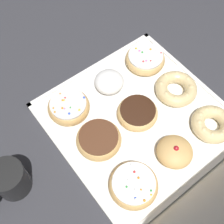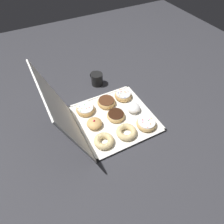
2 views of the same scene
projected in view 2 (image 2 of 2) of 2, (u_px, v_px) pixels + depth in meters
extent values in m
plane|color=#333338|center=(115.00, 119.00, 1.25)|extent=(3.00, 3.00, 0.00)
cube|color=white|center=(115.00, 118.00, 1.25)|extent=(0.44, 0.44, 0.01)
cube|color=white|center=(144.00, 106.00, 1.32)|extent=(0.44, 0.01, 0.01)
cube|color=white|center=(82.00, 131.00, 1.18)|extent=(0.44, 0.01, 0.01)
cube|color=white|center=(133.00, 144.00, 1.12)|extent=(0.01, 0.44, 0.01)
cube|color=white|center=(100.00, 97.00, 1.38)|extent=(0.01, 0.44, 0.01)
cube|color=white|center=(63.00, 113.00, 1.01)|extent=(0.44, 0.15, 0.40)
torus|color=#E5B770|center=(146.00, 124.00, 1.19)|extent=(0.12, 0.12, 0.03)
cylinder|color=white|center=(147.00, 122.00, 1.18)|extent=(0.10, 0.10, 0.01)
sphere|color=red|center=(143.00, 123.00, 1.17)|extent=(0.00, 0.00, 0.00)
sphere|color=green|center=(149.00, 120.00, 1.18)|extent=(0.01, 0.01, 0.01)
sphere|color=pink|center=(143.00, 121.00, 1.18)|extent=(0.01, 0.01, 0.01)
sphere|color=pink|center=(150.00, 119.00, 1.19)|extent=(0.01, 0.01, 0.01)
sphere|color=red|center=(143.00, 120.00, 1.19)|extent=(0.01, 0.01, 0.01)
sphere|color=yellow|center=(151.00, 118.00, 1.19)|extent=(0.01, 0.01, 0.01)
sphere|color=white|center=(149.00, 126.00, 1.16)|extent=(0.00, 0.00, 0.00)
sphere|color=orange|center=(150.00, 124.00, 1.17)|extent=(0.01, 0.01, 0.01)
sphere|color=red|center=(148.00, 128.00, 1.15)|extent=(0.00, 0.00, 0.00)
ellipsoid|color=white|center=(134.00, 108.00, 1.27)|extent=(0.08, 0.08, 0.05)
torus|color=tan|center=(123.00, 95.00, 1.36)|extent=(0.11, 0.11, 0.04)
cylinder|color=white|center=(123.00, 93.00, 1.34)|extent=(0.10, 0.10, 0.01)
sphere|color=pink|center=(121.00, 92.00, 1.35)|extent=(0.00, 0.00, 0.00)
sphere|color=yellow|center=(119.00, 96.00, 1.32)|extent=(0.01, 0.01, 0.01)
sphere|color=orange|center=(121.00, 91.00, 1.35)|extent=(0.01, 0.01, 0.01)
sphere|color=yellow|center=(125.00, 92.00, 1.35)|extent=(0.00, 0.00, 0.00)
sphere|color=blue|center=(125.00, 98.00, 1.31)|extent=(0.01, 0.01, 0.01)
sphere|color=green|center=(121.00, 94.00, 1.34)|extent=(0.00, 0.00, 0.00)
sphere|color=orange|center=(122.00, 89.00, 1.37)|extent=(0.00, 0.00, 0.00)
sphere|color=blue|center=(118.00, 93.00, 1.34)|extent=(0.01, 0.01, 0.01)
sphere|color=orange|center=(128.00, 91.00, 1.35)|extent=(0.00, 0.00, 0.00)
sphere|color=orange|center=(125.00, 92.00, 1.35)|extent=(0.01, 0.01, 0.01)
sphere|color=orange|center=(120.00, 89.00, 1.37)|extent=(0.01, 0.01, 0.01)
sphere|color=red|center=(126.00, 92.00, 1.34)|extent=(0.00, 0.00, 0.00)
torus|color=#EACC8C|center=(127.00, 132.00, 1.15)|extent=(0.12, 0.12, 0.03)
sphere|color=#EACC8C|center=(123.00, 126.00, 1.17)|extent=(0.02, 0.02, 0.02)
sphere|color=#EACC8C|center=(120.00, 129.00, 1.15)|extent=(0.02, 0.02, 0.02)
sphere|color=#EACC8C|center=(120.00, 134.00, 1.13)|extent=(0.02, 0.02, 0.02)
sphere|color=#EACC8C|center=(125.00, 137.00, 1.12)|extent=(0.02, 0.02, 0.02)
sphere|color=#EACC8C|center=(131.00, 136.00, 1.12)|extent=(0.02, 0.02, 0.02)
sphere|color=#EACC8C|center=(134.00, 133.00, 1.14)|extent=(0.02, 0.02, 0.02)
sphere|color=#EACC8C|center=(133.00, 128.00, 1.16)|extent=(0.02, 0.02, 0.02)
sphere|color=#EACC8C|center=(129.00, 125.00, 1.17)|extent=(0.02, 0.02, 0.02)
torus|color=#E5B770|center=(116.00, 116.00, 1.23)|extent=(0.11, 0.11, 0.03)
cylinder|color=#381E11|center=(116.00, 114.00, 1.22)|extent=(0.09, 0.09, 0.01)
torus|color=tan|center=(106.00, 102.00, 1.31)|extent=(0.12, 0.12, 0.04)
cylinder|color=#59331E|center=(106.00, 100.00, 1.30)|extent=(0.10, 0.10, 0.01)
torus|color=#EACC8C|center=(104.00, 141.00, 1.11)|extent=(0.11, 0.11, 0.03)
sphere|color=#EACC8C|center=(101.00, 135.00, 1.13)|extent=(0.02, 0.02, 0.02)
sphere|color=#EACC8C|center=(98.00, 137.00, 1.11)|extent=(0.02, 0.02, 0.02)
sphere|color=#EACC8C|center=(97.00, 141.00, 1.10)|extent=(0.02, 0.02, 0.02)
sphere|color=#EACC8C|center=(99.00, 144.00, 1.08)|extent=(0.02, 0.02, 0.02)
sphere|color=#EACC8C|center=(103.00, 146.00, 1.08)|extent=(0.02, 0.02, 0.02)
sphere|color=#EACC8C|center=(107.00, 145.00, 1.08)|extent=(0.02, 0.02, 0.02)
sphere|color=#EACC8C|center=(110.00, 143.00, 1.09)|extent=(0.02, 0.02, 0.02)
sphere|color=#EACC8C|center=(111.00, 139.00, 1.11)|extent=(0.02, 0.02, 0.02)
sphere|color=#EACC8C|center=(109.00, 136.00, 1.12)|extent=(0.02, 0.02, 0.02)
sphere|color=#EACC8C|center=(105.00, 134.00, 1.13)|extent=(0.02, 0.02, 0.02)
ellipsoid|color=tan|center=(94.00, 123.00, 1.19)|extent=(0.09, 0.09, 0.04)
sphere|color=#B21923|center=(94.00, 121.00, 1.17)|extent=(0.01, 0.01, 0.01)
torus|color=tan|center=(85.00, 109.00, 1.27)|extent=(0.12, 0.12, 0.04)
cylinder|color=white|center=(85.00, 107.00, 1.26)|extent=(0.10, 0.10, 0.01)
sphere|color=green|center=(81.00, 111.00, 1.23)|extent=(0.00, 0.00, 0.00)
sphere|color=white|center=(79.00, 106.00, 1.26)|extent=(0.01, 0.01, 0.01)
sphere|color=white|center=(87.00, 106.00, 1.26)|extent=(0.01, 0.01, 0.01)
sphere|color=white|center=(82.00, 107.00, 1.26)|extent=(0.01, 0.01, 0.01)
sphere|color=orange|center=(78.00, 109.00, 1.25)|extent=(0.01, 0.01, 0.01)
sphere|color=orange|center=(82.00, 108.00, 1.25)|extent=(0.00, 0.00, 0.00)
sphere|color=yellow|center=(79.00, 111.00, 1.23)|extent=(0.00, 0.00, 0.00)
sphere|color=orange|center=(86.00, 108.00, 1.25)|extent=(0.01, 0.01, 0.01)
sphere|color=red|center=(89.00, 108.00, 1.25)|extent=(0.01, 0.01, 0.01)
sphere|color=blue|center=(80.00, 106.00, 1.26)|extent=(0.01, 0.01, 0.01)
sphere|color=white|center=(92.00, 107.00, 1.25)|extent=(0.01, 0.01, 0.01)
sphere|color=green|center=(84.00, 105.00, 1.27)|extent=(0.01, 0.01, 0.01)
sphere|color=white|center=(88.00, 102.00, 1.29)|extent=(0.01, 0.01, 0.01)
cylinder|color=black|center=(97.00, 79.00, 1.45)|extent=(0.08, 0.08, 0.09)
cylinder|color=black|center=(97.00, 75.00, 1.42)|extent=(0.07, 0.07, 0.01)
torus|color=black|center=(94.00, 74.00, 1.48)|extent=(0.01, 0.06, 0.06)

